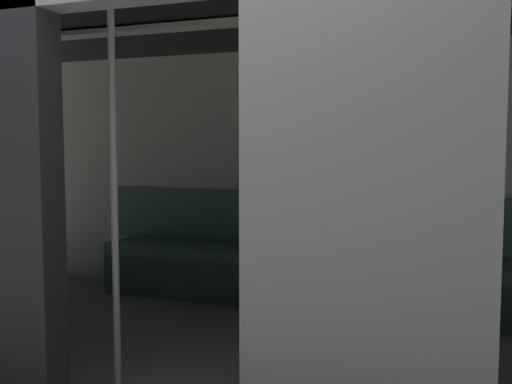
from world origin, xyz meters
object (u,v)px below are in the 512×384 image
at_px(bench_seat, 292,265).
at_px(book, 259,246).
at_px(handbag, 370,245).
at_px(train_car, 237,117).
at_px(grab_pole_door, 114,196).
at_px(person_seated, 306,226).

height_order(bench_seat, book, book).
bearing_deg(bench_seat, handbag, -174.87).
relative_size(train_car, grab_pole_door, 3.13).
bearing_deg(handbag, person_seated, 12.74).
height_order(train_car, handbag, train_car).
bearing_deg(grab_pole_door, bench_seat, -102.48).
bearing_deg(grab_pole_door, handbag, -118.13).
bearing_deg(bench_seat, person_seated, 157.27).
bearing_deg(person_seated, grab_pole_door, 73.32).
distance_m(bench_seat, handbag, 0.63).
xyz_separation_m(train_car, bench_seat, (-0.06, -1.02, -1.11)).
bearing_deg(person_seated, handbag, -167.26).
bearing_deg(train_car, book, -77.15).
relative_size(train_car, bench_seat, 1.96).
relative_size(person_seated, grab_pole_door, 0.57).
height_order(handbag, grab_pole_door, grab_pole_door).
xyz_separation_m(person_seated, handbag, (-0.47, -0.11, -0.14)).
xyz_separation_m(handbag, grab_pole_door, (1.00, 1.87, 0.50)).
bearing_deg(person_seated, book, -18.35).
relative_size(bench_seat, person_seated, 2.79).
height_order(train_car, bench_seat, train_car).
bearing_deg(book, grab_pole_door, 96.46).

